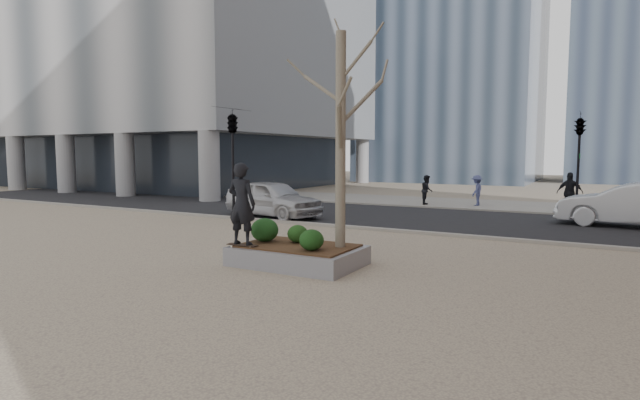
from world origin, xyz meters
The scene contains 18 objects.
ground centered at (0.00, 0.00, 0.00)m, with size 120.00×120.00×0.00m, color tan.
street centered at (0.00, 10.00, 0.01)m, with size 60.00×8.00×0.02m, color black.
far_sidewalk centered at (0.00, 17.00, 0.01)m, with size 60.00×6.00×0.02m, color gray.
planter centered at (1.00, 0.00, 0.23)m, with size 3.00×2.00×0.45m, color gray.
planter_mulch centered at (1.00, 0.00, 0.47)m, with size 2.70×1.70×0.04m, color #382314.
sycamore_tree centered at (2.00, 0.30, 3.79)m, with size 2.80×2.80×6.60m, color gray, non-canonical shape.
shrub_left centered at (0.03, 0.00, 0.79)m, with size 0.69×0.69×0.59m, color #123B17.
shrub_middle centered at (0.82, 0.28, 0.71)m, with size 0.52×0.52×0.44m, color #1B3F14.
shrub_right centered at (1.64, -0.43, 0.73)m, with size 0.57×0.57×0.48m, color black.
skateboard centered at (-0.10, -0.75, 0.49)m, with size 0.78×0.20×0.07m, color black, non-canonical shape.
skateboarder centered at (-0.10, -0.75, 1.51)m, with size 0.71×0.47×1.96m, color black.
police_car centered at (-4.72, 7.25, 0.81)m, with size 1.86×4.62×1.57m, color #B9BABE.
car_silver centered at (8.38, 11.18, 0.83)m, with size 1.72×4.93×1.62m, color #ADB0B6.
pedestrian_a centered at (-0.58, 15.54, 0.80)m, with size 0.75×0.59×1.55m, color black.
pedestrian_b centered at (1.85, 16.18, 0.82)m, with size 1.02×0.59×1.58m, color #434A78.
pedestrian_c centered at (6.20, 15.12, 0.94)m, with size 1.08×0.45×1.84m, color black.
traffic_light_near centered at (-5.50, 5.60, 2.25)m, with size 0.60×2.48×4.50m, color black, non-canonical shape.
traffic_light_far centered at (6.50, 14.60, 2.25)m, with size 0.60×2.48×4.50m, color black, non-canonical shape.
Camera 1 is at (7.28, -10.15, 2.69)m, focal length 28.00 mm.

